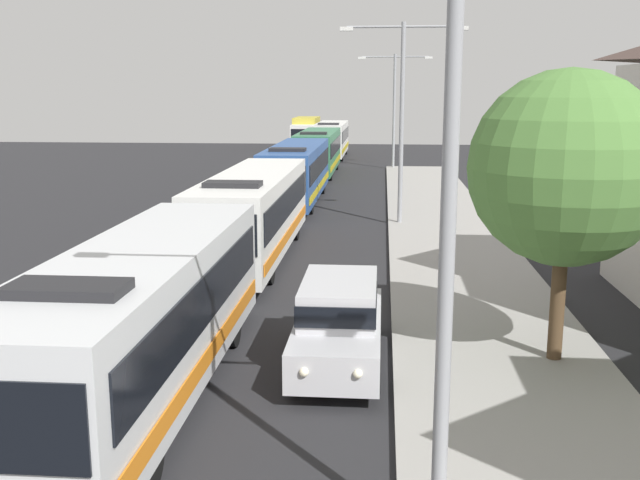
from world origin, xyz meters
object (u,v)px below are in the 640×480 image
(white_suv, at_px, (339,319))
(bus_middle, at_px, (297,171))
(bus_fourth_in_line, at_px, (318,151))
(streetlamp_far, at_px, (394,99))
(bus_second_in_line, at_px, (254,211))
(streetlamp_near, at_px, (449,185))
(streetlamp_mid, at_px, (402,104))
(roadside_tree, at_px, (567,169))
(box_truck_oncoming, at_px, (306,132))
(bus_lead, at_px, (143,315))
(bus_rear, at_px, (331,138))

(white_suv, bearing_deg, bus_middle, 98.88)
(bus_fourth_in_line, height_order, streetlamp_far, streetlamp_far)
(bus_second_in_line, bearing_deg, streetlamp_near, -72.36)
(bus_second_in_line, distance_m, streetlamp_mid, 9.48)
(roadside_tree, bearing_deg, box_truck_oncoming, 101.15)
(bus_lead, height_order, bus_middle, same)
(bus_middle, relative_size, streetlamp_far, 1.46)
(bus_middle, height_order, streetlamp_far, streetlamp_far)
(bus_rear, bearing_deg, bus_fourth_in_line, -90.00)
(bus_middle, bearing_deg, bus_second_in_line, -90.00)
(streetlamp_near, bearing_deg, bus_rear, 95.41)
(bus_fourth_in_line, bearing_deg, box_truck_oncoming, 98.11)
(bus_fourth_in_line, height_order, bus_rear, same)
(bus_lead, xyz_separation_m, box_truck_oncoming, (-3.30, 62.20, 0.02))
(streetlamp_far, bearing_deg, roadside_tree, -85.68)
(bus_middle, relative_size, bus_fourth_in_line, 1.08)
(white_suv, xyz_separation_m, roadside_tree, (4.77, 0.37, 3.33))
(bus_rear, xyz_separation_m, streetlamp_near, (5.40, -57.00, 3.20))
(white_suv, relative_size, box_truck_oncoming, 0.66)
(bus_fourth_in_line, height_order, streetlamp_near, streetlamp_near)
(bus_fourth_in_line, xyz_separation_m, roadside_tree, (8.47, -36.54, 2.67))
(bus_middle, xyz_separation_m, box_truck_oncoming, (-3.30, 36.41, 0.02))
(bus_lead, bearing_deg, white_suv, 29.86)
(streetlamp_near, relative_size, roadside_tree, 1.21)
(box_truck_oncoming, bearing_deg, bus_second_in_line, -86.20)
(white_suv, height_order, streetlamp_mid, streetlamp_mid)
(streetlamp_far, bearing_deg, streetlamp_mid, -90.00)
(streetlamp_near, bearing_deg, bus_middle, 100.09)
(white_suv, bearing_deg, box_truck_oncoming, 96.65)
(bus_lead, distance_m, bus_second_in_line, 12.43)
(bus_rear, bearing_deg, bus_lead, -90.00)
(white_suv, height_order, roadside_tree, roadside_tree)
(bus_second_in_line, height_order, roadside_tree, roadside_tree)
(bus_middle, bearing_deg, streetlamp_far, 72.70)
(box_truck_oncoming, distance_m, streetlamp_near, 67.40)
(bus_fourth_in_line, height_order, box_truck_oncoming, bus_fourth_in_line)
(bus_lead, xyz_separation_m, streetlamp_far, (5.40, 43.12, 3.57))
(bus_second_in_line, relative_size, streetlamp_far, 1.42)
(bus_lead, height_order, bus_second_in_line, same)
(roadside_tree, bearing_deg, streetlamp_mid, 100.35)
(bus_middle, distance_m, streetlamp_far, 18.50)
(bus_second_in_line, bearing_deg, bus_middle, 90.00)
(bus_second_in_line, height_order, box_truck_oncoming, bus_second_in_line)
(box_truck_oncoming, bearing_deg, streetlamp_far, -65.49)
(white_suv, xyz_separation_m, box_truck_oncoming, (-7.00, 60.08, 0.67))
(bus_middle, height_order, streetlamp_mid, streetlamp_mid)
(bus_middle, relative_size, bus_rear, 1.08)
(bus_middle, relative_size, roadside_tree, 1.95)
(streetlamp_far, bearing_deg, box_truck_oncoming, 114.51)
(bus_second_in_line, height_order, streetlamp_mid, streetlamp_mid)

